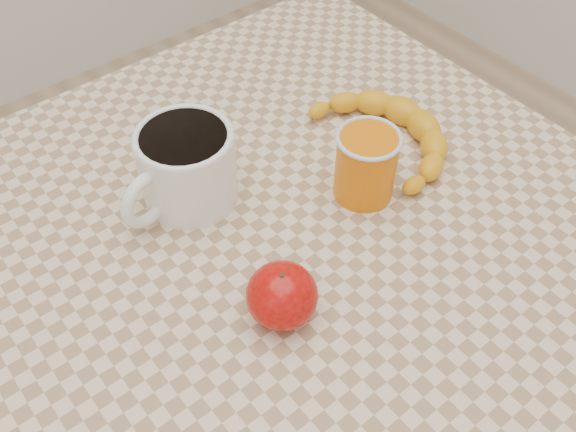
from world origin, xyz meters
TOP-DOWN VIEW (x-y plane):
  - table at (0.00, 0.00)m, footprint 0.80×0.80m
  - coffee_mug at (-0.06, 0.11)m, footprint 0.17×0.14m
  - orange_juice_glass at (0.11, -0.01)m, footprint 0.08×0.08m
  - apple at (-0.08, -0.09)m, footprint 0.10×0.10m
  - banana at (0.19, 0.03)m, footprint 0.26×0.30m

SIDE VIEW (x-z plane):
  - table at x=0.00m, z-range 0.29..1.04m
  - banana at x=0.19m, z-range 0.75..0.79m
  - apple at x=-0.08m, z-range 0.75..0.82m
  - orange_juice_glass at x=0.11m, z-range 0.75..0.84m
  - coffee_mug at x=-0.06m, z-range 0.75..0.85m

